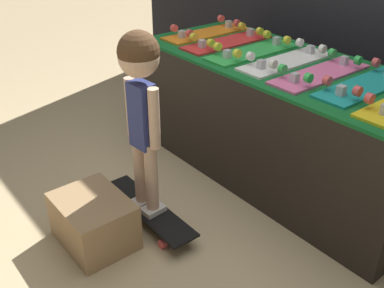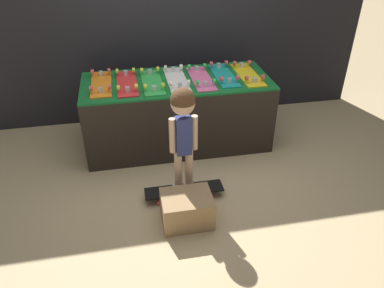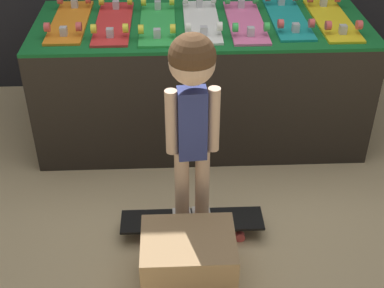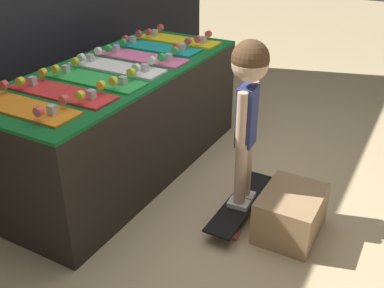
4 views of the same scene
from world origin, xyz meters
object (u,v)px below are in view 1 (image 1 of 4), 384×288
(skateboard_white_on_rack, at_px, (287,60))
(skateboard_teal_on_rack, at_px, (366,84))
(skateboard_pink_on_rack, at_px, (320,73))
(skateboard_green_on_rack, at_px, (253,51))
(child, at_px, (141,92))
(skateboard_red_on_rack, at_px, (227,41))
(skateboard_orange_on_rack, at_px, (206,32))
(storage_box, at_px, (94,221))
(skateboard_on_floor, at_px, (148,210))

(skateboard_white_on_rack, distance_m, skateboard_teal_on_rack, 0.53)
(skateboard_pink_on_rack, relative_size, skateboard_teal_on_rack, 1.00)
(skateboard_green_on_rack, relative_size, skateboard_pink_on_rack, 1.00)
(skateboard_teal_on_rack, bearing_deg, child, -121.80)
(skateboard_white_on_rack, height_order, skateboard_teal_on_rack, same)
(skateboard_red_on_rack, distance_m, child, 1.08)
(skateboard_orange_on_rack, bearing_deg, skateboard_pink_on_rack, -2.69)
(skateboard_orange_on_rack, relative_size, storage_box, 1.57)
(skateboard_red_on_rack, height_order, skateboard_teal_on_rack, same)
(skateboard_red_on_rack, bearing_deg, child, -66.50)
(skateboard_white_on_rack, bearing_deg, skateboard_red_on_rack, -179.55)
(skateboard_on_floor, height_order, storage_box, storage_box)
(skateboard_teal_on_rack, height_order, skateboard_on_floor, skateboard_teal_on_rack)
(skateboard_green_on_rack, bearing_deg, child, -80.35)
(skateboard_pink_on_rack, bearing_deg, skateboard_red_on_rack, 178.89)
(skateboard_red_on_rack, xyz_separation_m, child, (0.43, -0.99, 0.02))
(skateboard_on_floor, relative_size, child, 0.72)
(skateboard_green_on_rack, xyz_separation_m, skateboard_on_floor, (0.17, -0.97, -0.73))
(skateboard_on_floor, relative_size, storage_box, 1.71)
(storage_box, bearing_deg, skateboard_green_on_rack, 95.86)
(skateboard_white_on_rack, distance_m, skateboard_on_floor, 1.24)
(skateboard_orange_on_rack, distance_m, storage_box, 1.65)
(skateboard_white_on_rack, relative_size, skateboard_pink_on_rack, 1.00)
(skateboard_orange_on_rack, xyz_separation_m, skateboard_red_on_rack, (0.27, -0.03, 0.00))
(skateboard_white_on_rack, distance_m, storage_box, 1.49)
(skateboard_red_on_rack, xyz_separation_m, skateboard_on_floor, (0.43, -0.99, -0.73))
(skateboard_on_floor, distance_m, storage_box, 0.34)
(skateboard_on_floor, height_order, child, child)
(skateboard_green_on_rack, xyz_separation_m, storage_box, (0.13, -1.30, -0.66))
(skateboard_red_on_rack, distance_m, storage_box, 1.53)
(storage_box, bearing_deg, skateboard_pink_on_rack, 73.02)
(skateboard_on_floor, bearing_deg, skateboard_green_on_rack, 99.65)
(skateboard_orange_on_rack, bearing_deg, skateboard_white_on_rack, -2.17)
(skateboard_orange_on_rack, relative_size, skateboard_green_on_rack, 1.00)
(skateboard_green_on_rack, distance_m, skateboard_white_on_rack, 0.27)
(skateboard_orange_on_rack, xyz_separation_m, skateboard_green_on_rack, (0.53, -0.05, 0.00))
(child, bearing_deg, skateboard_pink_on_rack, 65.34)
(skateboard_pink_on_rack, height_order, skateboard_teal_on_rack, same)
(skateboard_green_on_rack, height_order, storage_box, skateboard_green_on_rack)
(skateboard_green_on_rack, bearing_deg, skateboard_pink_on_rack, 0.40)
(skateboard_pink_on_rack, distance_m, skateboard_on_floor, 1.27)
(skateboard_pink_on_rack, relative_size, storage_box, 1.57)
(skateboard_white_on_rack, bearing_deg, skateboard_on_floor, -95.75)
(skateboard_white_on_rack, bearing_deg, skateboard_green_on_rack, -174.98)
(skateboard_orange_on_rack, distance_m, skateboard_green_on_rack, 0.53)
(skateboard_teal_on_rack, relative_size, storage_box, 1.57)
(skateboard_red_on_rack, bearing_deg, skateboard_pink_on_rack, -1.11)
(skateboard_orange_on_rack, height_order, skateboard_teal_on_rack, same)
(storage_box, bearing_deg, child, 84.43)
(skateboard_red_on_rack, relative_size, storage_box, 1.57)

